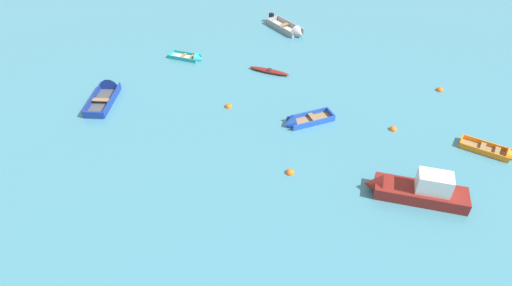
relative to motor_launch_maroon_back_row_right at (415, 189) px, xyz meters
The scene contains 11 objects.
motor_launch_maroon_back_row_right is the anchor object (origin of this frame).
rowboat_grey_near_left 19.55m from the motor_launch_maroon_back_row_right, 110.18° to the left, with size 3.58×3.82×1.17m.
rowboat_orange_cluster_outer 6.60m from the motor_launch_maroon_back_row_right, 34.78° to the left, with size 3.10×2.10×0.86m.
rowboat_deep_blue_back_row_left 20.30m from the motor_launch_maroon_back_row_right, 157.75° to the left, with size 1.51×4.07×1.25m.
rowboat_turquoise_far_left 19.13m from the motor_launch_maroon_back_row_right, 137.27° to the left, with size 2.82×1.54×0.87m.
rowboat_blue_cluster_inner 8.10m from the motor_launch_maroon_back_row_right, 136.38° to the left, with size 3.34×2.34×0.96m.
kayak_maroon_far_back 14.18m from the motor_launch_maroon_back_row_right, 125.06° to the left, with size 3.06×1.34×0.29m.
mooring_buoy_midfield 6.39m from the motor_launch_maroon_back_row_right, 169.48° to the left, with size 0.47×0.47×0.47m, color orange.
mooring_buoy_far_field 5.60m from the motor_launch_maroon_back_row_right, 91.82° to the left, with size 0.45×0.45×0.45m, color orange.
mooring_buoy_central 10.98m from the motor_launch_maroon_back_row_right, 70.39° to the left, with size 0.47×0.47×0.47m, color orange.
mooring_buoy_outer_edge 12.59m from the motor_launch_maroon_back_row_right, 146.20° to the left, with size 0.46×0.46×0.46m, color orange.
Camera 1 is at (1.82, 3.29, 15.97)m, focal length 30.07 mm.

